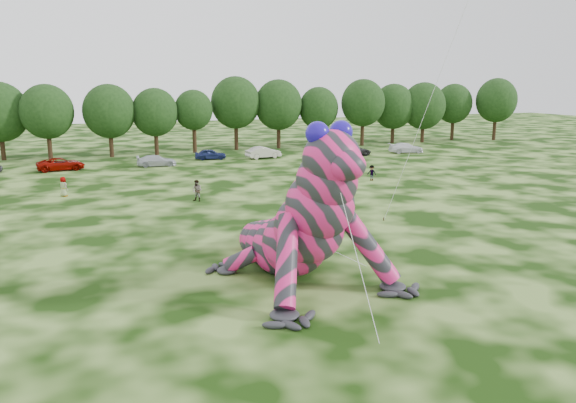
% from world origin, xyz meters
% --- Properties ---
extents(ground, '(240.00, 240.00, 0.00)m').
position_xyz_m(ground, '(0.00, 0.00, 0.00)').
color(ground, '#16330A').
rests_on(ground, ground).
extents(inflatable_gecko, '(16.95, 18.92, 8.18)m').
position_xyz_m(inflatable_gecko, '(-4.43, 6.18, 4.09)').
color(inflatable_gecko, '#DC1E70').
rests_on(inflatable_gecko, ground).
extents(tree_5, '(7.16, 6.44, 9.80)m').
position_xyz_m(tree_5, '(-23.12, 58.44, 4.90)').
color(tree_5, black).
rests_on(tree_5, ground).
extents(tree_6, '(6.52, 5.86, 9.49)m').
position_xyz_m(tree_6, '(-17.56, 56.68, 4.75)').
color(tree_6, black).
rests_on(tree_6, ground).
extents(tree_7, '(6.68, 6.01, 9.48)m').
position_xyz_m(tree_7, '(-10.08, 56.80, 4.74)').
color(tree_7, black).
rests_on(tree_7, ground).
extents(tree_8, '(6.14, 5.53, 8.94)m').
position_xyz_m(tree_8, '(-4.22, 56.99, 4.47)').
color(tree_8, black).
rests_on(tree_8, ground).
extents(tree_9, '(5.27, 4.74, 8.68)m').
position_xyz_m(tree_9, '(1.06, 57.35, 4.34)').
color(tree_9, black).
rests_on(tree_9, ground).
extents(tree_10, '(7.09, 6.38, 10.50)m').
position_xyz_m(tree_10, '(7.40, 58.58, 5.25)').
color(tree_10, black).
rests_on(tree_10, ground).
extents(tree_11, '(7.01, 6.31, 10.07)m').
position_xyz_m(tree_11, '(13.79, 58.20, 5.03)').
color(tree_11, black).
rests_on(tree_11, ground).
extents(tree_12, '(5.99, 5.39, 8.97)m').
position_xyz_m(tree_12, '(20.01, 57.74, 4.49)').
color(tree_12, black).
rests_on(tree_12, ground).
extents(tree_13, '(6.83, 6.15, 10.13)m').
position_xyz_m(tree_13, '(27.13, 57.13, 5.06)').
color(tree_13, black).
rests_on(tree_13, ground).
extents(tree_14, '(6.82, 6.14, 9.40)m').
position_xyz_m(tree_14, '(33.46, 58.72, 4.70)').
color(tree_14, black).
rests_on(tree_14, ground).
extents(tree_15, '(7.17, 6.45, 9.63)m').
position_xyz_m(tree_15, '(38.47, 57.77, 4.82)').
color(tree_15, black).
rests_on(tree_15, ground).
extents(tree_16, '(6.26, 5.63, 9.37)m').
position_xyz_m(tree_16, '(45.45, 59.37, 4.69)').
color(tree_16, black).
rests_on(tree_16, ground).
extents(tree_17, '(6.98, 6.28, 10.30)m').
position_xyz_m(tree_17, '(51.95, 56.66, 5.15)').
color(tree_17, black).
rests_on(tree_17, ground).
extents(car_2, '(5.40, 3.06, 1.42)m').
position_xyz_m(car_2, '(-16.13, 46.92, 0.71)').
color(car_2, '#810902').
rests_on(car_2, ground).
extents(car_3, '(4.66, 2.12, 1.32)m').
position_xyz_m(car_3, '(-5.66, 46.30, 0.66)').
color(car_3, '#B5B9BF').
rests_on(car_3, ground).
extents(car_4, '(4.16, 2.18, 1.35)m').
position_xyz_m(car_4, '(1.57, 49.82, 0.68)').
color(car_4, navy).
rests_on(car_4, ground).
extents(car_5, '(4.80, 2.37, 1.51)m').
position_xyz_m(car_5, '(8.24, 48.53, 0.76)').
color(car_5, beige).
rests_on(car_5, ground).
extents(car_6, '(4.91, 2.37, 1.35)m').
position_xyz_m(car_6, '(20.35, 46.76, 0.67)').
color(car_6, '#252527').
rests_on(car_6, ground).
extents(car_7, '(5.10, 2.80, 1.40)m').
position_xyz_m(car_7, '(28.58, 46.82, 0.70)').
color(car_7, white).
rests_on(car_7, ground).
extents(spectator_4, '(0.96, 1.00, 1.72)m').
position_xyz_m(spectator_4, '(-15.59, 31.32, 0.86)').
color(spectator_4, gray).
rests_on(spectator_4, ground).
extents(spectator_2, '(1.04, 1.16, 1.56)m').
position_xyz_m(spectator_2, '(13.38, 28.98, 0.78)').
color(spectator_2, gray).
rests_on(spectator_2, ground).
extents(spectator_1, '(1.11, 1.10, 1.81)m').
position_xyz_m(spectator_1, '(-5.09, 25.22, 0.90)').
color(spectator_1, gray).
rests_on(spectator_1, ground).
extents(spectator_3, '(0.93, 0.39, 1.58)m').
position_xyz_m(spectator_3, '(11.50, 30.92, 0.79)').
color(spectator_3, gray).
rests_on(spectator_3, ground).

